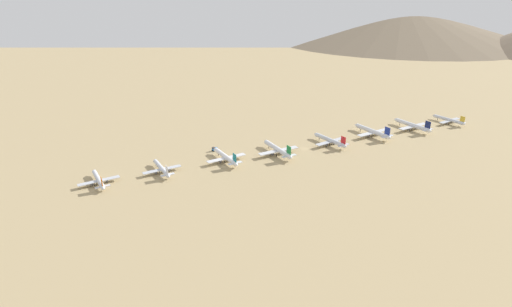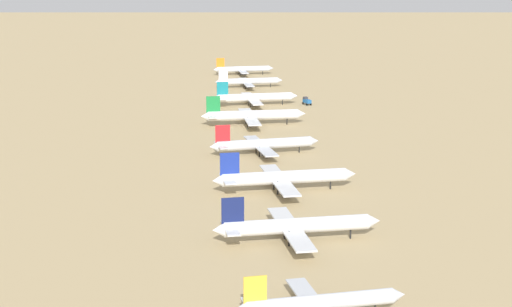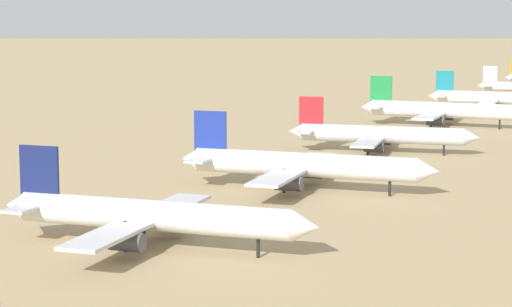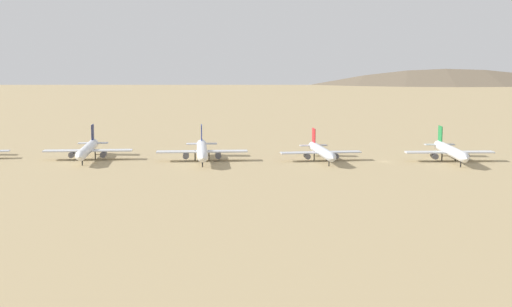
{
  "view_description": "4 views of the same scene",
  "coord_description": "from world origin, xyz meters",
  "views": [
    {
      "loc": [
        -291.22,
        190.19,
        137.73
      ],
      "look_at": [
        -5.72,
        52.48,
        6.81
      ],
      "focal_mm": 28.22,
      "sensor_mm": 36.0,
      "label": 1
    },
    {
      "loc": [
        -35.17,
        -368.89,
        84.08
      ],
      "look_at": [
        -6.04,
        -47.62,
        5.49
      ],
      "focal_mm": 63.16,
      "sensor_mm": 36.0,
      "label": 2
    },
    {
      "loc": [
        69.91,
        -255.22,
        34.6
      ],
      "look_at": [
        -10.7,
        -76.44,
        5.87
      ],
      "focal_mm": 72.55,
      "sensor_mm": 36.0,
      "label": 3
    },
    {
      "loc": [
        337.69,
        -49.53,
        50.46
      ],
      "look_at": [
        1.04,
        -56.27,
        3.61
      ],
      "focal_mm": 54.79,
      "sensor_mm": 36.0,
      "label": 4
    }
  ],
  "objects": [
    {
      "name": "ground_plane",
      "position": [
        0.0,
        0.0,
        0.0
      ],
      "size": [
        2166.51,
        2166.51,
        0.0
      ],
      "primitive_type": "plane",
      "color": "tan"
    },
    {
      "name": "parked_jet_2",
      "position": [
        0.07,
        -79.92,
        4.8
      ],
      "size": [
        49.48,
        40.3,
        14.26
      ],
      "color": "silver",
      "rests_on": "ground"
    },
    {
      "name": "parked_jet_5",
      "position": [
        4.17,
        76.33,
        4.26
      ],
      "size": [
        43.91,
        35.76,
        12.66
      ],
      "color": "white",
      "rests_on": "ground"
    },
    {
      "name": "parked_jet_4",
      "position": [
        -0.99,
        28.53,
        4.66
      ],
      "size": [
        48.0,
        38.97,
        13.85
      ],
      "color": "silver",
      "rests_on": "ground"
    },
    {
      "name": "parked_jet_3",
      "position": [
        -1.44,
        -27.65,
        4.3
      ],
      "size": [
        44.16,
        36.1,
        12.76
      ],
      "color": "silver",
      "rests_on": "ground"
    },
    {
      "name": "parked_jet_1",
      "position": [
        -2.63,
        -130.93,
        4.7
      ],
      "size": [
        48.38,
        39.38,
        13.95
      ],
      "color": "silver",
      "rests_on": "ground"
    }
  ]
}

